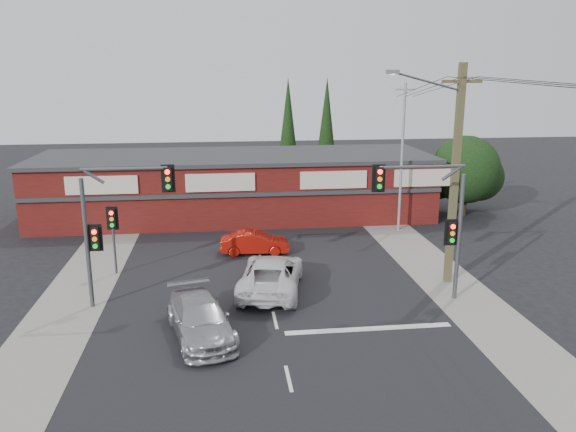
{
  "coord_description": "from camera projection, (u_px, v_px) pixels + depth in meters",
  "views": [
    {
      "loc": [
        -1.98,
        -20.79,
        9.57
      ],
      "look_at": [
        0.92,
        3.0,
        3.43
      ],
      "focal_mm": 35.0,
      "sensor_mm": 36.0,
      "label": 1
    }
  ],
  "objects": [
    {
      "name": "shop_building",
      "position": [
        235.0,
        185.0,
        38.29
      ],
      "size": [
        27.3,
        8.4,
        4.22
      ],
      "color": "#4A100E",
      "rests_on": "ground"
    },
    {
      "name": "silver_suv",
      "position": [
        200.0,
        319.0,
        20.8
      ],
      "size": [
        3.06,
        5.24,
        1.43
      ],
      "primitive_type": "imported",
      "rotation": [
        0.0,
        0.0,
        0.23
      ],
      "color": "#A2A5A8",
      "rests_on": "ground"
    },
    {
      "name": "power_lines",
      "position": [
        529.0,
        89.0,
        18.98
      ],
      "size": [
        2.01,
        29.0,
        1.22
      ],
      "color": "black",
      "rests_on": "ground"
    },
    {
      "name": "verge_left",
      "position": [
        84.0,
        282.0,
        26.41
      ],
      "size": [
        3.0,
        70.0,
        0.02
      ],
      "primitive_type": "cube",
      "color": "gray",
      "rests_on": "ground"
    },
    {
      "name": "conifer_far",
      "position": [
        327.0,
        123.0,
        47.06
      ],
      "size": [
        1.8,
        1.8,
        9.25
      ],
      "color": "#2D2116",
      "rests_on": "ground"
    },
    {
      "name": "conifer_near",
      "position": [
        288.0,
        125.0,
        44.73
      ],
      "size": [
        1.8,
        1.8,
        9.25
      ],
      "color": "#2D2116",
      "rests_on": "ground"
    },
    {
      "name": "ground",
      "position": [
        274.0,
        317.0,
        22.6
      ],
      "size": [
        120.0,
        120.0,
        0.0
      ],
      "primitive_type": "plane",
      "color": "black",
      "rests_on": "ground"
    },
    {
      "name": "traffic_mast_left",
      "position": [
        112.0,
        216.0,
        22.8
      ],
      "size": [
        3.77,
        0.27,
        5.97
      ],
      "color": "#47494C",
      "rests_on": "ground"
    },
    {
      "name": "red_sedan",
      "position": [
        255.0,
        243.0,
        30.47
      ],
      "size": [
        3.78,
        1.51,
        1.22
      ],
      "primitive_type": "imported",
      "rotation": [
        0.0,
        0.0,
        1.51
      ],
      "color": "#A4130A",
      "rests_on": "ground"
    },
    {
      "name": "pedestal_signal",
      "position": [
        113.0,
        226.0,
        26.93
      ],
      "size": [
        0.55,
        0.27,
        3.38
      ],
      "color": "#47494C",
      "rests_on": "ground"
    },
    {
      "name": "road_strip",
      "position": [
        264.0,
        274.0,
        27.41
      ],
      "size": [
        14.0,
        70.0,
        0.01
      ],
      "primitive_type": "cube",
      "color": "black",
      "rests_on": "ground"
    },
    {
      "name": "steel_pole",
      "position": [
        402.0,
        155.0,
        34.03
      ],
      "size": [
        1.2,
        0.16,
        9.0
      ],
      "color": "gray",
      "rests_on": "ground"
    },
    {
      "name": "white_suv",
      "position": [
        271.0,
        274.0,
        25.19
      ],
      "size": [
        3.66,
        6.01,
        1.56
      ],
      "primitive_type": "imported",
      "rotation": [
        0.0,
        0.0,
        2.94
      ],
      "color": "silver",
      "rests_on": "ground"
    },
    {
      "name": "lane_dashes",
      "position": [
        275.0,
        320.0,
        22.32
      ],
      "size": [
        0.12,
        37.03,
        0.01
      ],
      "color": "silver",
      "rests_on": "ground"
    },
    {
      "name": "verge_right",
      "position": [
        431.0,
        267.0,
        28.4
      ],
      "size": [
        3.0,
        70.0,
        0.02
      ],
      "primitive_type": "cube",
      "color": "gray",
      "rests_on": "ground"
    },
    {
      "name": "utility_pole",
      "position": [
        453.0,
        169.0,
        25.12
      ],
      "size": [
        4.38,
        0.59,
        10.0
      ],
      "color": "brown",
      "rests_on": "ground"
    },
    {
      "name": "traffic_mast_right",
      "position": [
        435.0,
        212.0,
        23.39
      ],
      "size": [
        3.96,
        0.27,
        5.97
      ],
      "color": "#47494C",
      "rests_on": "ground"
    },
    {
      "name": "stop_line",
      "position": [
        369.0,
        329.0,
        21.57
      ],
      "size": [
        6.5,
        0.35,
        0.01
      ],
      "primitive_type": "cube",
      "color": "silver",
      "rests_on": "ground"
    },
    {
      "name": "tree_cluster",
      "position": [
        465.0,
        173.0,
        38.45
      ],
      "size": [
        5.9,
        5.1,
        5.5
      ],
      "color": "#2D2116",
      "rests_on": "ground"
    }
  ]
}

